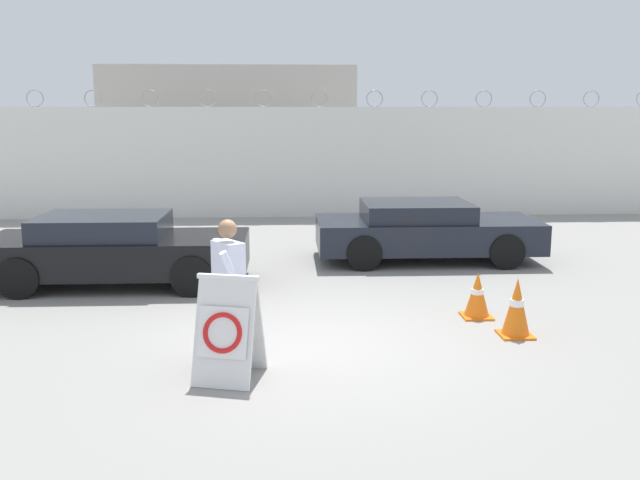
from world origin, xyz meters
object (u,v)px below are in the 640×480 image
barricade_sign (228,328)px  traffic_cone_near (477,295)px  traffic_cone_mid (517,307)px  parked_car_rear_sedan (425,230)px  security_guard (228,283)px  parked_car_front_coupe (115,249)px

barricade_sign → traffic_cone_near: 4.10m
traffic_cone_mid → parked_car_rear_sedan: (-0.25, 4.88, 0.21)m
parked_car_rear_sedan → security_guard: bearing=-121.5°
parked_car_rear_sedan → traffic_cone_mid: bearing=-86.6°
barricade_sign → traffic_cone_near: (3.44, 2.22, -0.26)m
traffic_cone_near → security_guard: bearing=-155.1°
security_guard → parked_car_rear_sedan: security_guard is taller
security_guard → parked_car_rear_sedan: 6.62m
traffic_cone_near → parked_car_rear_sedan: parked_car_rear_sedan is taller
security_guard → barricade_sign: bearing=-32.6°
barricade_sign → security_guard: security_guard is taller
security_guard → parked_car_front_coupe: (-2.21, 3.89, -0.33)m
parked_car_front_coupe → security_guard: bearing=-59.8°
parked_car_front_coupe → barricade_sign: bearing=-62.9°
traffic_cone_near → traffic_cone_mid: size_ratio=0.84×
traffic_cone_near → traffic_cone_mid: bearing=-72.3°
parked_car_front_coupe → parked_car_rear_sedan: 5.97m
traffic_cone_near → parked_car_rear_sedan: size_ratio=0.15×
traffic_cone_near → barricade_sign: bearing=-147.2°
traffic_cone_near → parked_car_front_coupe: (-5.68, 2.28, 0.29)m
traffic_cone_near → parked_car_front_coupe: bearing=158.1°
traffic_cone_mid → parked_car_rear_sedan: 4.89m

